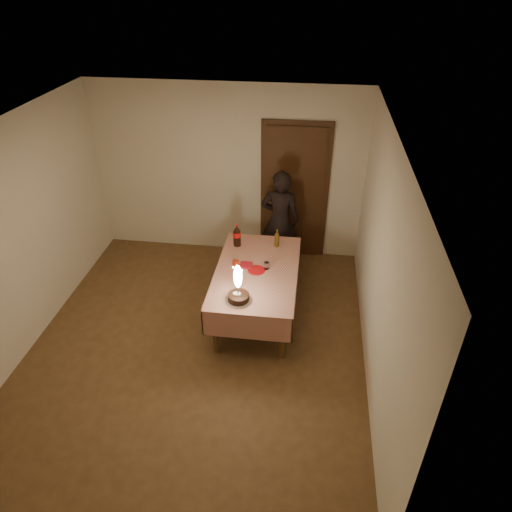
# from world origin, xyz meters

# --- Properties ---
(ground) EXTENTS (4.00, 4.50, 0.01)m
(ground) POSITION_xyz_m (0.00, 0.00, 0.00)
(ground) COLOR brown
(ground) RESTS_ON ground
(room_shell) EXTENTS (4.04, 4.54, 2.62)m
(room_shell) POSITION_xyz_m (0.03, 0.08, 1.65)
(room_shell) COLOR beige
(room_shell) RESTS_ON ground
(dining_table) EXTENTS (1.02, 1.72, 0.70)m
(dining_table) POSITION_xyz_m (0.64, 0.66, 0.61)
(dining_table) COLOR brown
(dining_table) RESTS_ON ground
(birthday_cake) EXTENTS (0.31, 0.31, 0.47)m
(birthday_cake) POSITION_xyz_m (0.51, 0.05, 0.84)
(birthday_cake) COLOR white
(birthday_cake) RESTS_ON dining_table
(red_plate) EXTENTS (0.22, 0.22, 0.01)m
(red_plate) POSITION_xyz_m (0.64, 0.66, 0.71)
(red_plate) COLOR red
(red_plate) RESTS_ON dining_table
(red_cup) EXTENTS (0.08, 0.08, 0.10)m
(red_cup) POSITION_xyz_m (0.37, 0.69, 0.75)
(red_cup) COLOR #AB260B
(red_cup) RESTS_ON dining_table
(clear_cup) EXTENTS (0.07, 0.07, 0.09)m
(clear_cup) POSITION_xyz_m (0.76, 0.72, 0.75)
(clear_cup) COLOR white
(clear_cup) RESTS_ON dining_table
(napkin_stack) EXTENTS (0.15, 0.15, 0.02)m
(napkin_stack) POSITION_xyz_m (0.49, 0.74, 0.71)
(napkin_stack) COLOR #B21420
(napkin_stack) RESTS_ON dining_table
(cola_bottle) EXTENTS (0.10, 0.10, 0.32)m
(cola_bottle) POSITION_xyz_m (0.30, 1.22, 0.86)
(cola_bottle) COLOR black
(cola_bottle) RESTS_ON dining_table
(amber_bottle_right) EXTENTS (0.06, 0.06, 0.26)m
(amber_bottle_right) POSITION_xyz_m (0.83, 1.26, 0.82)
(amber_bottle_right) COLOR #53360E
(amber_bottle_right) RESTS_ON dining_table
(photographer) EXTENTS (0.60, 0.46, 1.55)m
(photographer) POSITION_xyz_m (0.83, 1.85, 0.78)
(photographer) COLOR black
(photographer) RESTS_ON ground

